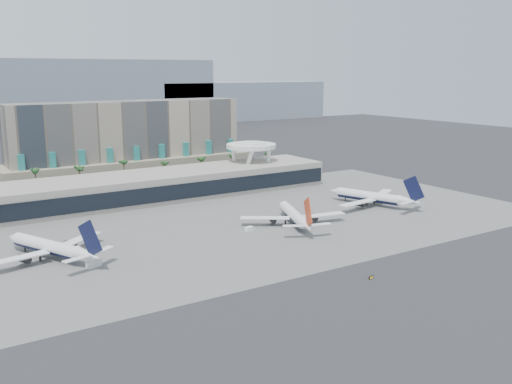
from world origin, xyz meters
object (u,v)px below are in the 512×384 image
airliner_centre (294,215)px  service_vehicle_a (94,264)px  airliner_left (51,247)px  airliner_right (372,197)px  service_vehicle_b (249,229)px  taxiway_sign (371,277)px

airliner_centre → service_vehicle_a: airliner_centre is taller
airliner_left → airliner_right: 137.70m
airliner_left → service_vehicle_b: airliner_left is taller
taxiway_sign → airliner_centre: bearing=65.6°
service_vehicle_b → taxiway_sign: 61.60m
airliner_left → airliner_right: (137.69, -1.57, 0.01)m
airliner_centre → service_vehicle_a: bearing=-154.2°
service_vehicle_a → airliner_right: bearing=-16.7°
airliner_centre → airliner_right: (48.38, 7.37, 0.16)m
service_vehicle_b → taxiway_sign: bearing=-101.5°
airliner_right → taxiway_sign: size_ratio=21.60×
service_vehicle_b → taxiway_sign: (2.75, -61.54, -0.33)m
airliner_centre → airliner_right: 48.94m
airliner_centre → airliner_left: bearing=-164.3°
airliner_left → airliner_right: bearing=-24.9°
service_vehicle_b → airliner_centre: bearing=-20.8°
airliner_right → service_vehicle_a: 129.49m
airliner_left → taxiway_sign: bearing=-67.4°
airliner_centre → airliner_right: bearing=30.1°
taxiway_sign → service_vehicle_b: bearing=83.7°
airliner_right → airliner_left: bearing=160.4°
service_vehicle_a → taxiway_sign: bearing=-62.5°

